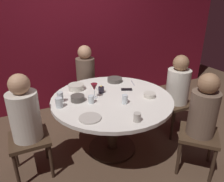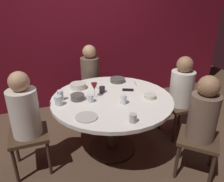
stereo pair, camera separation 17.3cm
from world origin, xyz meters
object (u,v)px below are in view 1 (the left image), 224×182
at_px(bowl_serving_large, 78,98).
at_px(cup_by_right_diner, 125,99).
at_px(cell_phone, 127,89).
at_px(cup_near_candle, 60,97).
at_px(dining_table, 112,108).
at_px(seated_diner_left, 25,116).
at_px(seated_diner_back, 86,74).
at_px(seated_diner_front_right, 203,113).
at_px(bowl_sauce_side, 150,95).
at_px(seated_diner_right, 178,86).
at_px(bowl_small_white, 76,87).
at_px(candle_holder, 101,90).
at_px(cup_by_left_diner, 59,103).
at_px(dinner_plate, 90,118).
at_px(bowl_salad_center, 115,80).
at_px(cup_center_front, 137,117).
at_px(cup_far_edge, 91,99).
at_px(wine_glass, 94,88).

bearing_deg(bowl_serving_large, cup_by_right_diner, -32.05).
xyz_separation_m(cell_phone, cup_near_candle, (-0.83, 0.01, 0.06)).
xyz_separation_m(dining_table, seated_diner_left, (-0.96, 0.00, 0.13)).
distance_m(seated_diner_left, seated_diner_back, 1.36).
distance_m(seated_diner_front_right, bowl_sauce_side, 0.61).
distance_m(seated_diner_right, seated_diner_front_right, 0.76).
relative_size(cell_phone, bowl_small_white, 0.71).
relative_size(seated_diner_left, candle_holder, 12.00).
relative_size(cup_near_candle, cup_by_left_diner, 1.09).
xyz_separation_m(seated_diner_back, dinner_plate, (-0.40, -1.30, 0.02)).
distance_m(seated_diner_left, cup_by_right_diner, 1.04).
bearing_deg(dining_table, bowl_salad_center, 60.53).
distance_m(seated_diner_back, bowl_serving_large, 0.96).
xyz_separation_m(cell_phone, cup_by_left_diner, (-0.87, -0.11, 0.05)).
xyz_separation_m(cup_center_front, cup_far_edge, (-0.26, 0.55, 0.00)).
xyz_separation_m(wine_glass, bowl_sauce_side, (0.59, -0.26, -0.10)).
bearing_deg(cup_far_edge, cup_by_left_diner, 172.34).
bearing_deg(seated_diner_front_right, cup_by_right_diner, 7.03).
relative_size(cell_phone, bowl_salad_center, 0.69).
relative_size(seated_diner_front_right, candle_holder, 11.82).
relative_size(bowl_small_white, cup_center_front, 2.26).
distance_m(cell_phone, bowl_salad_center, 0.32).
bearing_deg(candle_holder, seated_diner_back, 85.33).
xyz_separation_m(seated_diner_left, seated_diner_back, (0.96, 0.96, 0.00)).
xyz_separation_m(seated_diner_back, bowl_serving_large, (-0.39, -0.88, 0.05)).
bearing_deg(bowl_serving_large, bowl_salad_center, 29.40).
bearing_deg(seated_diner_left, dinner_plate, -31.46).
relative_size(dining_table, bowl_serving_large, 9.18).
bearing_deg(dinner_plate, seated_diner_front_right, -18.07).
bearing_deg(seated_diner_back, candle_holder, -4.67).
bearing_deg(candle_holder, dinner_plate, -122.65).
distance_m(seated_diner_left, bowl_small_white, 0.77).
height_order(dining_table, bowl_small_white, bowl_small_white).
bearing_deg(dining_table, candle_holder, 110.24).
xyz_separation_m(bowl_small_white, bowl_sauce_side, (0.71, -0.58, -0.01)).
relative_size(dining_table, seated_diner_right, 1.25).
xyz_separation_m(cup_near_candle, cup_center_front, (0.56, -0.71, -0.02)).
bearing_deg(cup_by_left_diner, dining_table, -1.43).
bearing_deg(cup_center_front, candle_holder, 94.05).
height_order(dining_table, seated_diner_front_right, seated_diner_front_right).
bearing_deg(cup_center_front, seated_diner_left, 148.69).
height_order(seated_diner_front_right, wine_glass, seated_diner_front_right).
bearing_deg(cup_far_edge, seated_diner_left, 177.44).
relative_size(seated_diner_back, cup_by_left_diner, 10.68).
bearing_deg(cup_by_left_diner, cell_phone, 7.02).
bearing_deg(cell_phone, bowl_small_white, -91.11).
xyz_separation_m(cell_phone, bowl_salad_center, (-0.01, 0.32, 0.02)).
distance_m(seated_diner_back, cup_by_right_diner, 1.16).
bearing_deg(seated_diner_left, cup_by_right_diner, -11.16).
relative_size(cup_by_left_diner, cup_by_right_diner, 1.07).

